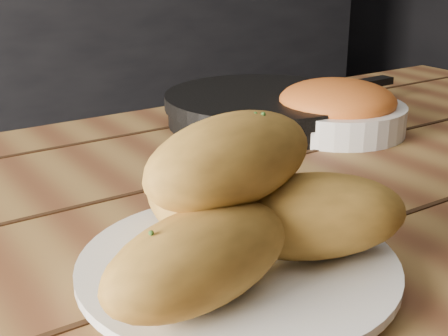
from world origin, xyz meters
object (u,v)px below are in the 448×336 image
(plate, at_px, (238,269))
(skillet, at_px, (263,108))
(bread_rolls, at_px, (235,207))
(bowl, at_px, (337,109))
(table, at_px, (216,301))

(plate, bearing_deg, skillet, 50.35)
(bread_rolls, distance_m, bowl, 0.45)
(bread_rolls, bearing_deg, skillet, 50.08)
(plate, xyz_separation_m, bread_rolls, (-0.01, -0.00, 0.06))
(bowl, bearing_deg, bread_rolls, -143.73)
(table, xyz_separation_m, skillet, (0.24, 0.24, 0.12))
(table, distance_m, skillet, 0.37)
(table, xyz_separation_m, bread_rolls, (-0.06, -0.11, 0.16))
(plate, distance_m, skillet, 0.46)
(skillet, bearing_deg, bowl, -56.52)
(skillet, xyz_separation_m, bowl, (0.06, -0.09, 0.01))
(table, distance_m, bread_rolls, 0.21)
(table, bearing_deg, plate, -114.81)
(plate, height_order, bread_rolls, bread_rolls)
(table, height_order, bread_rolls, bread_rolls)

